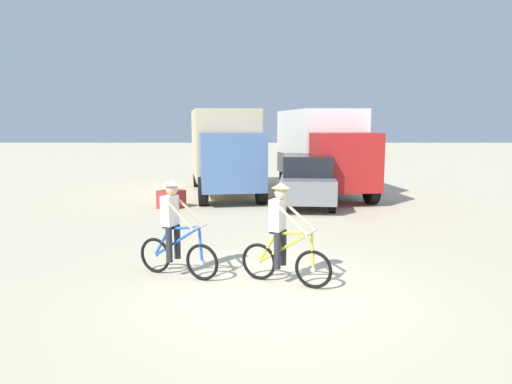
# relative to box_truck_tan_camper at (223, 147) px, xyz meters

# --- Properties ---
(ground_plane) EXTENTS (120.00, 120.00, 0.00)m
(ground_plane) POSITION_rel_box_truck_tan_camper_xyz_m (1.59, -11.41, -1.87)
(ground_plane) COLOR beige
(box_truck_tan_camper) EXTENTS (3.39, 7.03, 3.35)m
(box_truck_tan_camper) POSITION_rel_box_truck_tan_camper_xyz_m (0.00, 0.00, 0.00)
(box_truck_tan_camper) COLOR #CCB78E
(box_truck_tan_camper) RESTS_ON ground
(box_truck_white_box) EXTENTS (3.32, 7.02, 3.35)m
(box_truck_white_box) POSITION_rel_box_truck_tan_camper_xyz_m (3.91, 0.01, 0.00)
(box_truck_white_box) COLOR white
(box_truck_white_box) RESTS_ON ground
(sedan_parked) EXTENTS (2.14, 4.34, 1.76)m
(sedan_parked) POSITION_rel_box_truck_tan_camper_xyz_m (3.04, -2.84, -0.99)
(sedan_parked) COLOR slate
(sedan_parked) RESTS_ON ground
(cyclist_orange_shirt) EXTENTS (1.58, 0.85, 1.82)m
(cyclist_orange_shirt) POSITION_rel_box_truck_tan_camper_xyz_m (-0.24, -10.51, -1.03)
(cyclist_orange_shirt) COLOR black
(cyclist_orange_shirt) RESTS_ON ground
(cyclist_cowboy_hat) EXTENTS (1.58, 0.87, 1.82)m
(cyclist_cowboy_hat) POSITION_rel_box_truck_tan_camper_xyz_m (1.73, -10.93, -1.03)
(cyclist_cowboy_hat) COLOR black
(cyclist_cowboy_hat) RESTS_ON ground
(supply_crate) EXTENTS (0.98, 1.00, 0.61)m
(supply_crate) POSITION_rel_box_truck_tan_camper_xyz_m (-1.57, -3.39, -1.57)
(supply_crate) COLOR #9E2D2D
(supply_crate) RESTS_ON ground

